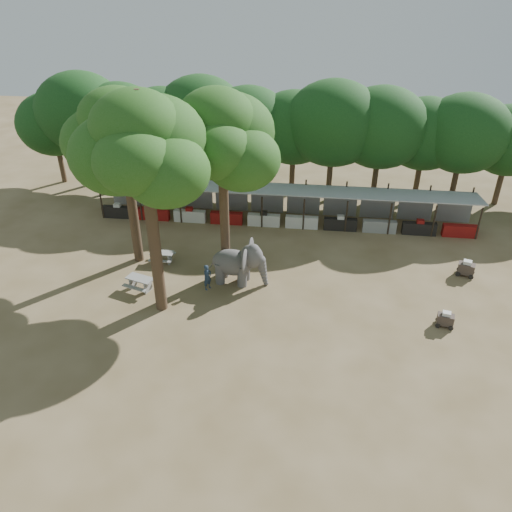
# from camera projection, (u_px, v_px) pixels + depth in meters

# --- Properties ---
(ground) EXTENTS (100.00, 100.00, 0.00)m
(ground) POSITION_uv_depth(u_px,v_px,m) (263.00, 339.00, 25.92)
(ground) COLOR brown
(ground) RESTS_ON ground
(vendor_stalls) EXTENTS (28.00, 2.99, 2.80)m
(vendor_stalls) POSITION_uv_depth(u_px,v_px,m) (284.00, 207.00, 37.16)
(vendor_stalls) COLOR #919598
(vendor_stalls) RESTS_ON ground
(yard_tree_left) EXTENTS (7.10, 6.90, 11.02)m
(yard_tree_left) POSITION_uv_depth(u_px,v_px,m) (122.00, 136.00, 28.88)
(yard_tree_left) COLOR #332316
(yard_tree_left) RESTS_ON ground
(yard_tree_center) EXTENTS (7.10, 6.90, 12.04)m
(yard_tree_center) POSITION_uv_depth(u_px,v_px,m) (142.00, 149.00, 23.77)
(yard_tree_center) COLOR #332316
(yard_tree_center) RESTS_ON ground
(yard_tree_back) EXTENTS (7.10, 6.90, 11.36)m
(yard_tree_back) POSITION_uv_depth(u_px,v_px,m) (220.00, 139.00, 27.21)
(yard_tree_back) COLOR #332316
(yard_tree_back) RESTS_ON ground
(backdrop_trees) EXTENTS (46.46, 5.95, 8.33)m
(backdrop_trees) POSITION_uv_depth(u_px,v_px,m) (290.00, 129.00, 39.37)
(backdrop_trees) COLOR #332316
(backdrop_trees) RESTS_ON ground
(elephant) EXTENTS (3.59, 2.71, 2.70)m
(elephant) POSITION_uv_depth(u_px,v_px,m) (239.00, 263.00, 29.89)
(elephant) COLOR #484545
(elephant) RESTS_ON ground
(handler) EXTENTS (0.63, 0.70, 1.61)m
(handler) POSITION_uv_depth(u_px,v_px,m) (207.00, 277.00, 29.50)
(handler) COLOR #26384C
(handler) RESTS_ON ground
(picnic_table_near) EXTENTS (1.98, 1.88, 0.81)m
(picnic_table_near) POSITION_uv_depth(u_px,v_px,m) (140.00, 282.00, 29.59)
(picnic_table_near) COLOR gray
(picnic_table_near) RESTS_ON ground
(picnic_table_far) EXTENTS (1.49, 1.34, 0.74)m
(picnic_table_far) POSITION_uv_depth(u_px,v_px,m) (162.00, 256.00, 32.30)
(picnic_table_far) COLOR gray
(picnic_table_far) RESTS_ON ground
(cart_front) EXTENTS (1.04, 0.79, 0.91)m
(cart_front) POSITION_uv_depth(u_px,v_px,m) (445.00, 319.00, 26.60)
(cart_front) COLOR #342A25
(cart_front) RESTS_ON ground
(cart_back) EXTENTS (1.24, 1.01, 1.05)m
(cart_back) POSITION_uv_depth(u_px,v_px,m) (466.00, 268.00, 30.93)
(cart_back) COLOR #342A25
(cart_back) RESTS_ON ground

